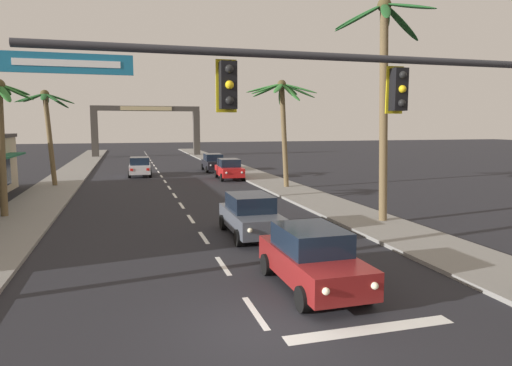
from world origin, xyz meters
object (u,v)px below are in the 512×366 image
Objects in this scene: sedan_parked_nearest_kerb at (229,169)px; palm_left_second at (0,117)px; palm_right_second at (383,71)px; palm_left_third at (47,115)px; sedan_lead_at_stop_bar at (312,258)px; sedan_third_in_queue at (251,215)px; traffic_signal_mast at (398,111)px; town_gateway_arch at (147,124)px; sedan_parked_mid_kerb at (213,162)px; palm_right_third at (283,107)px; sedan_oncoming_far at (140,166)px.

palm_left_second is (-13.78, -12.81, 3.97)m from sedan_parked_nearest_kerb.
palm_left_third is at bearing 133.42° from palm_right_second.
sedan_third_in_queue is (-0.07, 6.18, 0.00)m from sedan_lead_at_stop_bar.
traffic_signal_mast is at bearing -94.76° from sedan_parked_nearest_kerb.
palm_right_second is (6.23, 0.67, 5.97)m from sedan_third_in_queue.
palm_left_second is 43.65m from town_gateway_arch.
sedan_parked_mid_kerb is 0.59× the size of palm_right_third.
sedan_oncoming_far is 25.70m from palm_right_second.
palm_left_second is (-13.74, -19.71, 3.97)m from sedan_parked_mid_kerb.
palm_left_second is at bearing 147.95° from sedan_third_in_queue.
sedan_parked_mid_kerb is at bearing 90.40° from sedan_parked_nearest_kerb.
sedan_parked_mid_kerb is (2.27, 34.70, -3.93)m from traffic_signal_mast.
sedan_oncoming_far is 1.00× the size of sedan_parked_nearest_kerb.
palm_right_second is (16.36, -17.29, 1.65)m from palm_left_third.
sedan_parked_mid_kerb is 0.68× the size of palm_left_second.
sedan_parked_nearest_kerb is at bearing -89.60° from sedan_parked_mid_kerb.
sedan_lead_at_stop_bar and sedan_parked_mid_kerb have the same top height.
traffic_signal_mast reaches higher than sedan_oncoming_far.
sedan_parked_nearest_kerb is at bearing 98.67° from palm_right_second.
palm_right_third reaches higher than sedan_parked_nearest_kerb.
palm_left_third is at bearing 161.51° from palm_right_third.
traffic_signal_mast is 10.71m from palm_right_second.
town_gateway_arch is (-7.63, 36.66, -1.09)m from palm_right_third.
sedan_third_in_queue is 0.45× the size of palm_right_second.
sedan_lead_at_stop_bar and sedan_third_in_queue have the same top height.
sedan_oncoming_far is at bearing -159.71° from sedan_parked_mid_kerb.
palm_right_third is at bearing 20.89° from palm_left_second.
sedan_parked_nearest_kerb is (7.08, -4.30, 0.00)m from sedan_oncoming_far.
palm_right_second is (2.89, -25.54, 5.97)m from sedan_parked_mid_kerb.
palm_left_second is (-10.39, 6.51, 3.97)m from sedan_third_in_queue.
palm_right_third is at bearing -18.49° from palm_left_third.
traffic_signal_mast is 2.65× the size of sedan_third_in_queue.
palm_left_second reaches higher than sedan_parked_nearest_kerb.
palm_right_third is (15.86, -5.31, 0.52)m from palm_left_third.
sedan_lead_at_stop_bar is 20.26m from palm_right_third.
sedan_parked_nearest_kerb is 0.68× the size of palm_left_second.
sedan_third_in_queue is 0.99× the size of sedan_oncoming_far.
sedan_third_in_queue is at bearing -114.37° from palm_right_third.
palm_right_second reaches higher than palm_left_second.
sedan_lead_at_stop_bar is (-1.01, 2.30, -3.93)m from traffic_signal_mast.
traffic_signal_mast is at bearing -52.58° from palm_left_second.
palm_right_third is 0.50× the size of town_gateway_arch.
palm_left_second is at bearing -124.87° from sedan_parked_mid_kerb.
sedan_parked_mid_kerb is (3.28, 32.40, 0.00)m from sedan_lead_at_stop_bar.
sedan_lead_at_stop_bar is at bearing 113.67° from traffic_signal_mast.
sedan_parked_mid_kerb is (7.03, 2.60, 0.00)m from sedan_oncoming_far.
sedan_oncoming_far and sedan_parked_nearest_kerb have the same top height.
sedan_parked_nearest_kerb is 0.45× the size of palm_right_second.
palm_left_second is at bearing -111.40° from sedan_oncoming_far.
traffic_signal_mast is at bearing -82.77° from sedan_third_in_queue.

